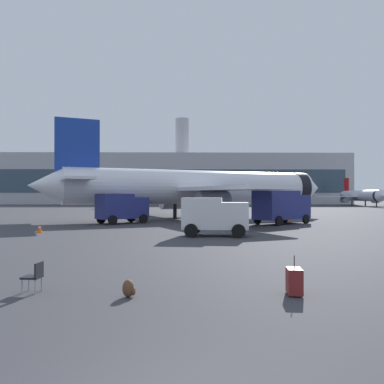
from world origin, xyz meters
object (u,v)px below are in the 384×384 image
at_px(service_truck, 122,207).
at_px(safety_cone_mid, 40,228).
at_px(airplane_taxiing, 361,196).
at_px(fuel_truck, 281,206).
at_px(safety_cone_near, 289,218).
at_px(airplane_at_gate, 197,187).
at_px(rolling_suitcase, 294,281).
at_px(gate_chair, 35,275).
at_px(cargo_van, 214,215).
at_px(traveller_backpack, 129,289).

relative_size(service_truck, safety_cone_mid, 7.75).
height_order(airplane_taxiing, fuel_truck, airplane_taxiing).
relative_size(safety_cone_near, safety_cone_mid, 1.07).
bearing_deg(safety_cone_mid, airplane_taxiing, 51.84).
distance_m(airplane_at_gate, rolling_suitcase, 34.55).
xyz_separation_m(service_truck, gate_chair, (1.90, -27.42, -1.11)).
relative_size(airplane_taxiing, safety_cone_near, 35.66).
height_order(airplane_taxiing, service_truck, airplane_taxiing).
relative_size(service_truck, cargo_van, 1.11).
distance_m(airplane_taxiing, safety_cone_near, 66.93).
bearing_deg(service_truck, safety_cone_mid, -116.05).
bearing_deg(airplane_taxiing, safety_cone_near, -120.04).
xyz_separation_m(cargo_van, rolling_suitcase, (1.06, -15.82, -1.06)).
relative_size(service_truck, traveller_backpack, 10.67).
bearing_deg(rolling_suitcase, airplane_at_gate, 92.82).
distance_m(fuel_truck, safety_cone_near, 4.49).
bearing_deg(airplane_at_gate, fuel_truck, -43.69).
bearing_deg(gate_chair, airplane_taxiing, 61.13).
bearing_deg(airplane_at_gate, cargo_van, -88.06).
xyz_separation_m(airplane_at_gate, safety_cone_mid, (-12.09, -15.86, -3.33)).
bearing_deg(traveller_backpack, safety_cone_mid, 116.30).
relative_size(airplane_taxiing, rolling_suitcase, 23.02).
height_order(cargo_van, safety_cone_near, cargo_van).
bearing_deg(safety_cone_mid, safety_cone_near, 29.52).
relative_size(cargo_van, rolling_suitcase, 4.19).
bearing_deg(traveller_backpack, airplane_at_gate, 85.24).
bearing_deg(rolling_suitcase, safety_cone_near, 75.64).
relative_size(airplane_taxiing, safety_cone_mid, 38.31).
height_order(airplane_taxiing, gate_chair, airplane_taxiing).
distance_m(airplane_taxiing, cargo_van, 84.29).
xyz_separation_m(fuel_truck, safety_cone_near, (1.70, 3.91, -1.42)).
height_order(airplane_at_gate, gate_chair, airplane_at_gate).
bearing_deg(airplane_at_gate, gate_chair, -99.41).
xyz_separation_m(airplane_taxiing, traveller_backpack, (-45.92, -88.81, -2.36)).
xyz_separation_m(airplane_at_gate, service_truck, (-7.53, -6.54, -2.05)).
bearing_deg(airplane_at_gate, service_truck, -139.01).
distance_m(safety_cone_near, rolling_suitcase, 31.74).
bearing_deg(safety_cone_mid, gate_chair, -70.36).
bearing_deg(cargo_van, traveller_backpack, -102.36).
bearing_deg(cargo_van, airplane_at_gate, 91.94).
bearing_deg(airplane_taxiing, safety_cone_mid, -128.16).
height_order(safety_cone_mid, traveller_backpack, safety_cone_mid).
bearing_deg(fuel_truck, service_truck, 176.40).
bearing_deg(safety_cone_near, cargo_van, -120.90).
relative_size(cargo_van, traveller_backpack, 9.61).
distance_m(service_truck, traveller_backpack, 28.38).
distance_m(fuel_truck, cargo_van, 13.19).
xyz_separation_m(rolling_suitcase, traveller_backpack, (-4.56, -0.15, -0.16)).
bearing_deg(service_truck, cargo_van, -55.77).
xyz_separation_m(safety_cone_near, gate_chair, (-15.19, -30.36, 0.15)).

